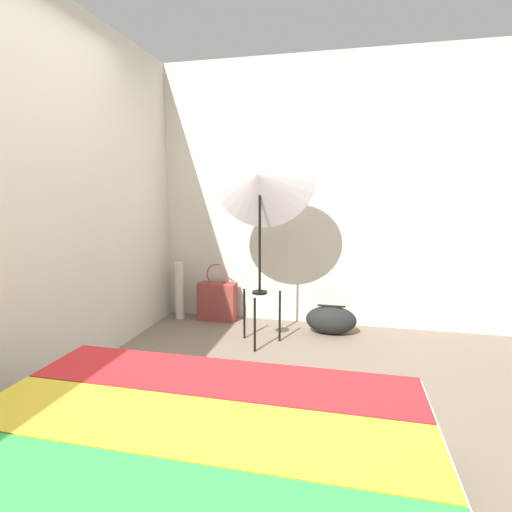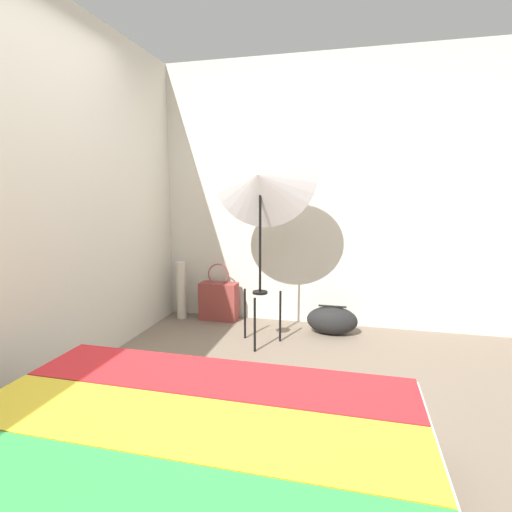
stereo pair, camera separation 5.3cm
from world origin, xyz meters
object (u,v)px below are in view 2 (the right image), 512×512
(tote_bag, at_px, (219,301))
(paper_roll, at_px, (181,290))
(duffel_bag, at_px, (332,320))
(photo_umbrella, at_px, (260,174))

(tote_bag, relative_size, paper_roll, 0.99)
(duffel_bag, height_order, paper_roll, paper_roll)
(tote_bag, height_order, duffel_bag, tote_bag)
(tote_bag, bearing_deg, photo_umbrella, -43.98)
(photo_umbrella, xyz_separation_m, paper_roll, (-0.97, 0.51, -1.16))
(tote_bag, height_order, paper_roll, paper_roll)
(tote_bag, xyz_separation_m, duffel_bag, (1.17, -0.15, -0.07))
(tote_bag, bearing_deg, paper_roll, -174.17)
(photo_umbrella, height_order, tote_bag, photo_umbrella)
(photo_umbrella, relative_size, paper_roll, 3.25)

